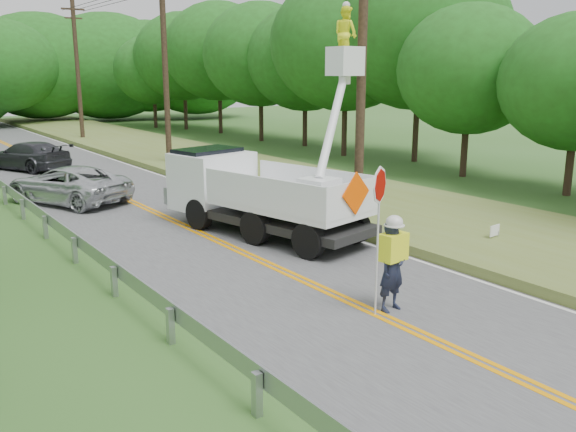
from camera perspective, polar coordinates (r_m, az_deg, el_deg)
ground at (r=11.32m, az=18.35°, el=-13.26°), size 140.00×140.00×0.00m
road at (r=22.06m, az=-12.10°, el=0.18°), size 7.20×96.00×0.03m
guardrail at (r=21.61m, az=-22.95°, el=0.60°), size 0.18×48.00×0.77m
utility_poles at (r=26.44m, az=-5.12°, el=14.06°), size 1.60×43.30×10.00m
tall_grass_verge at (r=25.58m, az=2.62°, el=2.59°), size 7.00×96.00×0.30m
treeline_right at (r=39.08m, az=2.76°, el=15.27°), size 12.15×54.15×11.29m
flagger at (r=12.84m, az=9.81°, el=-4.10°), size 1.17×0.53×3.13m
bucket_truck at (r=19.30m, az=-3.50°, el=3.28°), size 4.97×7.39×6.89m
suv_silver at (r=24.79m, az=-20.03°, el=2.82°), size 4.31×5.67×1.43m
suv_darkgrey at (r=33.98m, az=-23.29°, el=5.23°), size 3.93×5.39×1.45m
yard_sign at (r=18.41m, az=18.88°, el=-1.39°), size 0.46×0.07×0.66m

